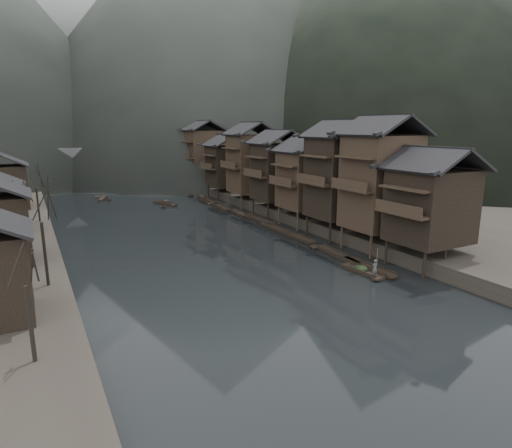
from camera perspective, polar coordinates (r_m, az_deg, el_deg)
water at (r=42.36m, az=-2.58°, el=-6.12°), size 300.00×300.00×0.00m
right_bank at (r=93.25m, az=6.19°, el=4.87°), size 40.00×200.00×1.80m
stilt_houses at (r=65.71m, az=3.61°, el=8.47°), size 9.00×67.60×15.30m
bare_trees at (r=45.52m, az=-27.52°, el=2.09°), size 3.82×43.46×7.65m
moored_sampans at (r=68.26m, az=-2.34°, el=1.40°), size 2.97×67.83×0.47m
midriver_boats at (r=86.09m, az=-15.55°, el=3.34°), size 11.70×21.36×0.45m
stone_bridge at (r=109.86m, az=-19.28°, el=7.64°), size 40.00×6.00×9.00m
hills at (r=209.92m, az=-23.38°, el=23.85°), size 320.00×380.00×124.99m
hero_sampan at (r=42.46m, az=14.00°, el=-6.16°), size 1.56×5.21×0.44m
cargo_heap at (r=42.46m, az=13.85°, el=-5.34°), size 1.13×1.48×0.68m
boatman at (r=40.76m, az=15.57°, el=-5.43°), size 0.66×0.45×1.74m
bamboo_pole at (r=40.12m, az=16.02°, el=-1.48°), size 1.79×1.82×4.00m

